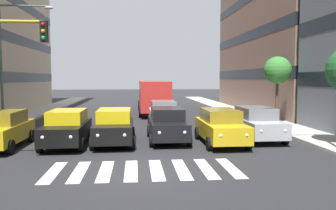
# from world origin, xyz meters

# --- Properties ---
(ground_plane) EXTENTS (180.00, 180.00, 0.00)m
(ground_plane) POSITION_xyz_m (0.00, 0.00, 0.00)
(ground_plane) COLOR #262628
(building_left_block_0) EXTENTS (9.85, 20.84, 22.13)m
(building_left_block_0) POSITION_xyz_m (-15.58, -21.10, 11.06)
(building_left_block_0) COLOR #846656
(building_left_block_0) RESTS_ON ground_plane
(crosswalk_markings) EXTENTS (6.75, 2.80, 0.01)m
(crosswalk_markings) POSITION_xyz_m (0.00, 0.00, 0.00)
(crosswalk_markings) COLOR silver
(crosswalk_markings) RESTS_ON ground_plane
(car_0) EXTENTS (2.02, 4.44, 1.72)m
(car_0) POSITION_xyz_m (-6.12, -5.48, 0.89)
(car_0) COLOR #B2B7BC
(car_0) RESTS_ON ground_plane
(car_1) EXTENTS (2.02, 4.44, 1.72)m
(car_1) POSITION_xyz_m (-3.92, -4.44, 0.89)
(car_1) COLOR gold
(car_1) RESTS_ON ground_plane
(car_2) EXTENTS (2.02, 4.44, 1.72)m
(car_2) POSITION_xyz_m (-1.37, -5.49, 0.89)
(car_2) COLOR black
(car_2) RESTS_ON ground_plane
(car_3) EXTENTS (2.02, 4.44, 1.72)m
(car_3) POSITION_xyz_m (1.34, -5.01, 0.89)
(car_3) COLOR black
(car_3) RESTS_ON ground_plane
(car_4) EXTENTS (2.02, 4.44, 1.72)m
(car_4) POSITION_xyz_m (3.58, -4.75, 0.89)
(car_4) COLOR black
(car_4) RESTS_ON ground_plane
(car_5) EXTENTS (2.02, 4.44, 1.72)m
(car_5) POSITION_xyz_m (6.52, -4.49, 0.89)
(car_5) COLOR gold
(car_5) RESTS_ON ground_plane
(car_row2_0) EXTENTS (2.02, 4.44, 1.72)m
(car_row2_0) POSITION_xyz_m (-1.60, -10.95, 0.89)
(car_row2_0) COLOR #B2B7BC
(car_row2_0) RESTS_ON ground_plane
(bus_behind_traffic) EXTENTS (2.78, 10.50, 3.00)m
(bus_behind_traffic) POSITION_xyz_m (-1.37, -19.86, 1.86)
(bus_behind_traffic) COLOR red
(bus_behind_traffic) RESTS_ON ground_plane
(street_lamp_left) EXTENTS (3.21, 0.28, 7.09)m
(street_lamp_left) POSITION_xyz_m (-8.19, -2.13, 4.53)
(street_lamp_left) COLOR #4C6B56
(street_lamp_left) RESTS_ON sidewalk_left
(street_lamp_right) EXTENTS (3.40, 0.28, 7.81)m
(street_lamp_right) POSITION_xyz_m (8.19, -10.55, 4.93)
(street_lamp_right) COLOR #4C6B56
(street_lamp_right) RESTS_ON sidewalk_right
(street_tree_1) EXTENTS (1.87, 1.87, 4.61)m
(street_tree_1) POSITION_xyz_m (-9.46, -10.67, 3.79)
(street_tree_1) COLOR #513823
(street_tree_1) RESTS_ON sidewalk_left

